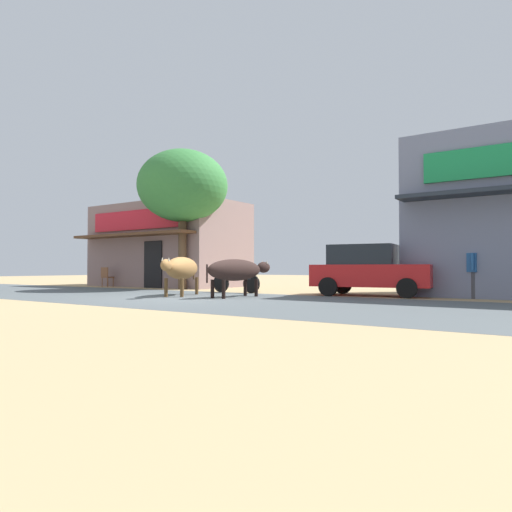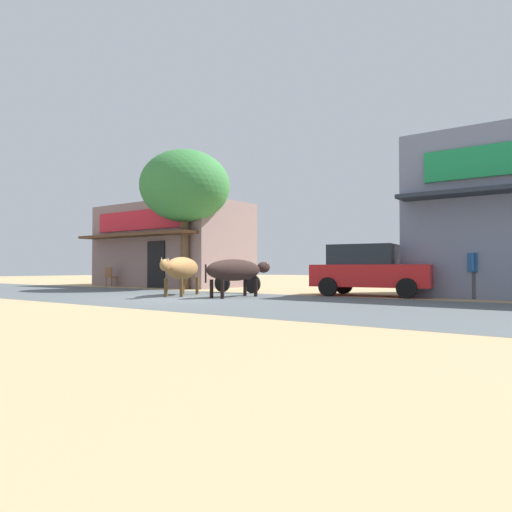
{
  "view_description": "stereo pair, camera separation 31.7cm",
  "coord_description": "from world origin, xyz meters",
  "px_view_note": "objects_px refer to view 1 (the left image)",
  "views": [
    {
      "loc": [
        9.72,
        -10.22,
        0.9
      ],
      "look_at": [
        1.08,
        2.4,
        1.29
      ],
      "focal_mm": 32.81,
      "sensor_mm": 36.0,
      "label": 1
    },
    {
      "loc": [
        9.98,
        -10.04,
        0.9
      ],
      "look_at": [
        1.08,
        2.4,
        1.29
      ],
      "focal_mm": 32.81,
      "sensor_mm": 36.0,
      "label": 2
    }
  ],
  "objects_px": {
    "cow_near_brown": "(182,268)",
    "cow_far_dark": "(237,270)",
    "parked_hatchback_car": "(369,270)",
    "parked_motorcycle": "(237,279)",
    "cafe_chair_near_tree": "(106,276)",
    "pedestrian_by_shop": "(474,268)",
    "roadside_tree": "(183,186)"
  },
  "relations": [
    {
      "from": "parked_motorcycle",
      "to": "cafe_chair_near_tree",
      "type": "relative_size",
      "value": 2.15
    },
    {
      "from": "roadside_tree",
      "to": "parked_hatchback_car",
      "type": "relative_size",
      "value": 1.51
    },
    {
      "from": "cow_near_brown",
      "to": "roadside_tree",
      "type": "bearing_deg",
      "value": 133.04
    },
    {
      "from": "parked_hatchback_car",
      "to": "pedestrian_by_shop",
      "type": "height_order",
      "value": "parked_hatchback_car"
    },
    {
      "from": "cow_far_dark",
      "to": "pedestrian_by_shop",
      "type": "xyz_separation_m",
      "value": [
        6.11,
        3.34,
        0.07
      ]
    },
    {
      "from": "cafe_chair_near_tree",
      "to": "pedestrian_by_shop",
      "type": "bearing_deg",
      "value": 2.1
    },
    {
      "from": "parked_motorcycle",
      "to": "pedestrian_by_shop",
      "type": "distance_m",
      "value": 7.79
    },
    {
      "from": "roadside_tree",
      "to": "parked_hatchback_car",
      "type": "distance_m",
      "value": 8.86
    },
    {
      "from": "parked_hatchback_car",
      "to": "cafe_chair_near_tree",
      "type": "bearing_deg",
      "value": -178.83
    },
    {
      "from": "cow_near_brown",
      "to": "pedestrian_by_shop",
      "type": "distance_m",
      "value": 8.85
    },
    {
      "from": "roadside_tree",
      "to": "cow_far_dark",
      "type": "xyz_separation_m",
      "value": [
        5.06,
        -2.97,
        -3.51
      ]
    },
    {
      "from": "parked_motorcycle",
      "to": "parked_hatchback_car",
      "type": "bearing_deg",
      "value": 11.28
    },
    {
      "from": "cow_near_brown",
      "to": "parked_motorcycle",
      "type": "bearing_deg",
      "value": 82.16
    },
    {
      "from": "roadside_tree",
      "to": "cow_near_brown",
      "type": "bearing_deg",
      "value": -46.96
    },
    {
      "from": "pedestrian_by_shop",
      "to": "parked_hatchback_car",
      "type": "bearing_deg",
      "value": -173.97
    },
    {
      "from": "parked_motorcycle",
      "to": "pedestrian_by_shop",
      "type": "bearing_deg",
      "value": 9.22
    },
    {
      "from": "cow_near_brown",
      "to": "pedestrian_by_shop",
      "type": "xyz_separation_m",
      "value": [
        8.02,
        3.74,
        0.02
      ]
    },
    {
      "from": "pedestrian_by_shop",
      "to": "cafe_chair_near_tree",
      "type": "height_order",
      "value": "pedestrian_by_shop"
    },
    {
      "from": "cow_near_brown",
      "to": "cow_far_dark",
      "type": "distance_m",
      "value": 1.95
    },
    {
      "from": "parked_hatchback_car",
      "to": "parked_motorcycle",
      "type": "height_order",
      "value": "parked_hatchback_car"
    },
    {
      "from": "parked_motorcycle",
      "to": "cafe_chair_near_tree",
      "type": "bearing_deg",
      "value": 175.34
    },
    {
      "from": "parked_motorcycle",
      "to": "cow_far_dark",
      "type": "height_order",
      "value": "cow_far_dark"
    },
    {
      "from": "roadside_tree",
      "to": "cafe_chair_near_tree",
      "type": "bearing_deg",
      "value": -177.36
    },
    {
      "from": "parked_hatchback_car",
      "to": "pedestrian_by_shop",
      "type": "distance_m",
      "value": 3.05
    },
    {
      "from": "parked_motorcycle",
      "to": "cow_near_brown",
      "type": "height_order",
      "value": "cow_near_brown"
    },
    {
      "from": "roadside_tree",
      "to": "cow_far_dark",
      "type": "distance_m",
      "value": 6.84
    },
    {
      "from": "parked_motorcycle",
      "to": "cow_far_dark",
      "type": "distance_m",
      "value": 2.64
    },
    {
      "from": "parked_hatchback_car",
      "to": "parked_motorcycle",
      "type": "bearing_deg",
      "value": -168.72
    },
    {
      "from": "parked_motorcycle",
      "to": "cow_near_brown",
      "type": "bearing_deg",
      "value": -97.84
    },
    {
      "from": "roadside_tree",
      "to": "pedestrian_by_shop",
      "type": "bearing_deg",
      "value": 1.88
    },
    {
      "from": "parked_motorcycle",
      "to": "cow_near_brown",
      "type": "xyz_separation_m",
      "value": [
        -0.34,
        -2.5,
        0.4
      ]
    },
    {
      "from": "parked_motorcycle",
      "to": "cafe_chair_near_tree",
      "type": "height_order",
      "value": "parked_motorcycle"
    }
  ]
}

